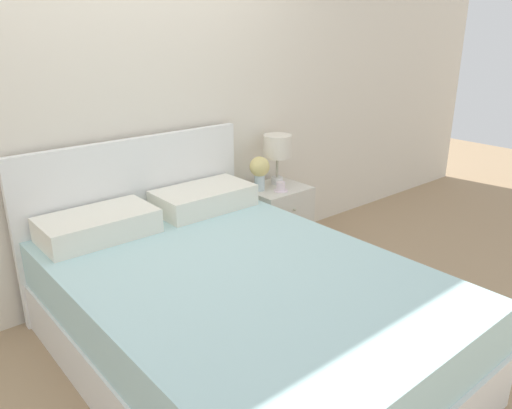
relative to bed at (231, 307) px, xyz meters
name	(u,v)px	position (x,y,z in m)	size (l,w,h in m)	color
ground_plane	(143,285)	(0.00, 1.01, -0.29)	(12.00, 12.00, 0.00)	tan
wall_back	(121,93)	(0.00, 1.08, 1.01)	(8.00, 0.06, 2.60)	silver
bed	(231,307)	(0.00, 0.00, 0.00)	(1.55, 2.16, 1.03)	white
nightstand	(276,221)	(1.05, 0.80, -0.02)	(0.45, 0.41, 0.54)	silver
table_lamp	(277,148)	(1.11, 0.86, 0.53)	(0.21, 0.21, 0.38)	white
flower_vase	(260,170)	(0.91, 0.83, 0.41)	(0.15, 0.15, 0.25)	silver
teacup	(281,187)	(1.01, 0.71, 0.28)	(0.11, 0.11, 0.07)	white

